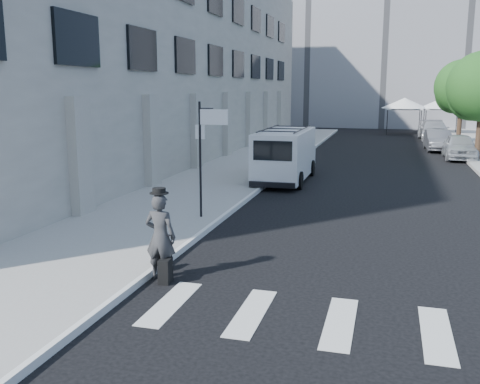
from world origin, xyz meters
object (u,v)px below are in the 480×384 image
Objects in this scene: businessman at (160,237)px; parked_car_b at (437,140)px; briefcase at (163,263)px; suitcase at (166,270)px; parked_car_c at (434,131)px; parked_car_a at (460,146)px; cargo_van at (286,155)px.

businessman reaches higher than parked_car_b.
businessman is 0.96m from briefcase.
businessman is 1.86× the size of suitcase.
parked_car_c is at bearing 72.49° from suitcase.
parked_car_a reaches higher than suitcase.
parked_car_c is at bearing 93.41° from parked_car_a.
parked_car_a is 11.59m from parked_car_c.
cargo_van reaches higher than briefcase.
businessman is 13.02m from cargo_van.
cargo_van is 1.38× the size of parked_car_a.
suitcase is (0.18, -0.18, -0.67)m from businessman.
cargo_van is at bearing -120.03° from parked_car_b.
suitcase is at bearing -90.41° from cargo_van.
parked_car_a is at bearing 65.24° from suitcase.
parked_car_b is (7.40, 14.00, -0.48)m from cargo_van.
parked_car_b is 0.78× the size of parked_car_c.
cargo_van is at bearing -129.50° from parked_car_a.
businessman reaches higher than briefcase.
parked_car_a is 1.05× the size of parked_car_b.
briefcase is 0.07× the size of cargo_van.
briefcase is 34.92m from parked_car_c.
suitcase is at bearing -47.77° from briefcase.
businessman is at bearing -105.19° from parked_car_c.
parked_car_a is (8.33, 23.11, 0.46)m from suitcase.
businessman is 0.32× the size of cargo_van.
parked_car_b reaches higher than suitcase.
cargo_van reaches higher than suitcase.
suitcase is 0.23× the size of parked_car_a.
parked_car_b is at bearing 69.77° from suitcase.
businessman is 35.40m from parked_car_c.
suitcase is 0.17× the size of cargo_van.
cargo_van is at bearing -112.00° from parked_car_c.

